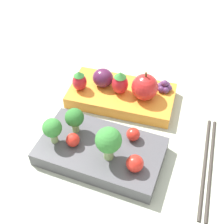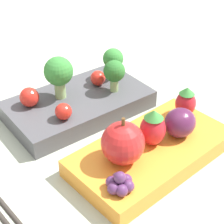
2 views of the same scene
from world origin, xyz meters
TOP-DOWN VIEW (x-y plane):
  - ground_plane at (0.00, 0.00)m, footprint 4.00×4.00m
  - bento_box_savoury at (0.01, 0.08)m, footprint 0.22×0.13m
  - bento_box_fruit at (0.01, -0.07)m, footprint 0.21×0.11m
  - broccoli_floret_0 at (-0.01, 0.09)m, footprint 0.04×0.04m
  - broccoli_floret_1 at (0.06, 0.05)m, footprint 0.03×0.03m
  - broccoli_floret_2 at (0.08, 0.09)m, footprint 0.03×0.03m
  - cherry_tomato_0 at (-0.04, 0.04)m, footprint 0.02×0.02m
  - cherry_tomato_1 at (-0.06, 0.10)m, footprint 0.03×0.03m
  - cherry_tomato_2 at (0.05, 0.08)m, footprint 0.02×0.02m
  - apple at (-0.04, -0.07)m, footprint 0.05×0.05m
  - strawberry_0 at (0.01, -0.07)m, footprint 0.03×0.03m
  - strawberry_1 at (0.09, -0.05)m, footprint 0.03×0.03m
  - plum at (0.05, -0.08)m, footprint 0.04×0.04m
  - grape_cluster at (-0.07, -0.10)m, footprint 0.03×0.03m

SIDE VIEW (x-z plane):
  - ground_plane at x=0.00m, z-range 0.00..0.00m
  - bento_box_fruit at x=0.01m, z-range 0.00..0.02m
  - bento_box_savoury at x=0.01m, z-range 0.00..0.03m
  - grape_cluster at x=-0.07m, z-range 0.02..0.04m
  - cherry_tomato_0 at x=-0.04m, z-range 0.03..0.05m
  - cherry_tomato_2 at x=0.05m, z-range 0.03..0.05m
  - cherry_tomato_1 at x=-0.06m, z-range 0.03..0.05m
  - plum at x=0.05m, z-range 0.02..0.06m
  - strawberry_1 at x=0.09m, z-range 0.02..0.07m
  - strawberry_0 at x=0.01m, z-range 0.02..0.07m
  - apple at x=-0.04m, z-range 0.02..0.08m
  - broccoli_floret_2 at x=0.08m, z-range 0.03..0.08m
  - broccoli_floret_1 at x=0.06m, z-range 0.03..0.08m
  - broccoli_floret_0 at x=-0.01m, z-range 0.04..0.10m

